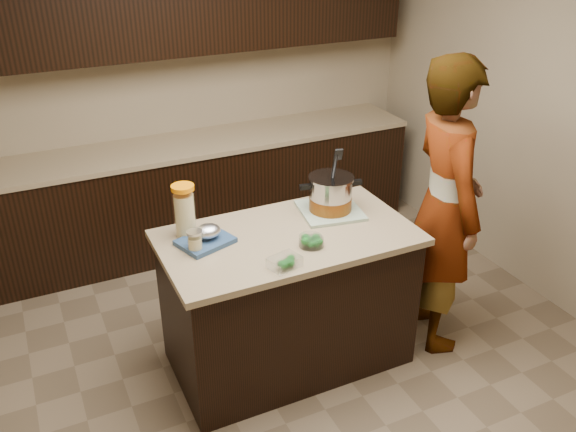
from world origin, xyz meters
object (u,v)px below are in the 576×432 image
lemonade_pitcher (185,213)px  island (288,299)px  stock_pot (331,196)px  person (444,207)px

lemonade_pitcher → island: bearing=-23.9°
stock_pot → lemonade_pitcher: stock_pot is taller
lemonade_pitcher → person: person is taller
stock_pot → person: bearing=-13.5°
stock_pot → person: size_ratio=0.21×
island → person: size_ratio=0.78×
stock_pot → person: person is taller
island → lemonade_pitcher: lemonade_pitcher is taller
stock_pot → lemonade_pitcher: (-0.89, 0.09, 0.03)m
island → stock_pot: size_ratio=3.74×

